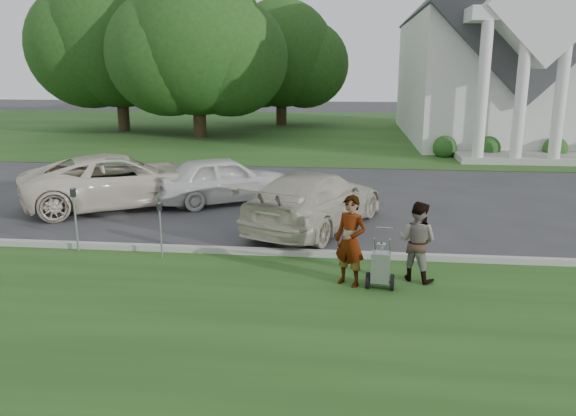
% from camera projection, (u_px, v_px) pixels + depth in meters
% --- Properties ---
extents(ground, '(120.00, 120.00, 0.00)m').
position_uv_depth(ground, '(298.00, 265.00, 12.01)').
color(ground, '#333335').
rests_on(ground, ground).
extents(grass_strip, '(80.00, 7.00, 0.01)m').
position_uv_depth(grass_strip, '(282.00, 327.00, 9.12)').
color(grass_strip, '#204818').
rests_on(grass_strip, ground).
extents(church_lawn, '(80.00, 30.00, 0.01)m').
position_uv_depth(church_lawn, '(335.00, 130.00, 38.04)').
color(church_lawn, '#204818').
rests_on(church_lawn, ground).
extents(curb, '(80.00, 0.18, 0.15)m').
position_uv_depth(curb, '(301.00, 253.00, 12.52)').
color(curb, '#9E9E93').
rests_on(curb, ground).
extents(church, '(9.19, 19.00, 24.10)m').
position_uv_depth(church, '(493.00, 34.00, 31.90)').
color(church, white).
rests_on(church, ground).
extents(tree_left, '(10.63, 8.40, 9.71)m').
position_uv_depth(tree_left, '(197.00, 50.00, 32.82)').
color(tree_left, '#332316').
rests_on(tree_left, ground).
extents(tree_far, '(11.64, 9.20, 10.73)m').
position_uv_depth(tree_far, '(118.00, 42.00, 36.20)').
color(tree_far, '#332316').
rests_on(tree_far, ground).
extents(tree_back, '(9.61, 7.60, 8.89)m').
position_uv_depth(tree_back, '(281.00, 59.00, 40.20)').
color(tree_back, '#332316').
rests_on(tree_back, ground).
extents(striping_cart, '(0.56, 1.09, 0.98)m').
position_uv_depth(striping_cart, '(380.00, 268.00, 10.60)').
color(striping_cart, black).
rests_on(striping_cart, ground).
extents(person_left, '(0.77, 0.69, 1.76)m').
position_uv_depth(person_left, '(350.00, 242.00, 10.68)').
color(person_left, '#999999').
rests_on(person_left, ground).
extents(person_right, '(0.97, 0.91, 1.59)m').
position_uv_depth(person_right, '(417.00, 242.00, 10.95)').
color(person_right, '#999999').
rests_on(person_right, ground).
extents(parking_meter_near, '(0.09, 0.08, 1.27)m').
position_uv_depth(parking_meter_near, '(160.00, 224.00, 12.21)').
color(parking_meter_near, '#96999E').
rests_on(parking_meter_near, ground).
extents(parking_meter_far, '(0.11, 0.10, 1.50)m').
position_uv_depth(parking_meter_far, '(75.00, 212.00, 12.63)').
color(parking_meter_far, '#96999E').
rests_on(parking_meter_far, ground).
extents(car_a, '(6.19, 5.21, 1.58)m').
position_uv_depth(car_a, '(121.00, 180.00, 16.94)').
color(car_a, beige).
rests_on(car_a, ground).
extents(car_b, '(4.57, 3.69, 1.46)m').
position_uv_depth(car_b, '(224.00, 179.00, 17.42)').
color(car_b, silver).
rests_on(car_b, ground).
extents(car_c, '(3.92, 5.52, 1.48)m').
position_uv_depth(car_c, '(315.00, 200.00, 14.63)').
color(car_c, beige).
rests_on(car_c, ground).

